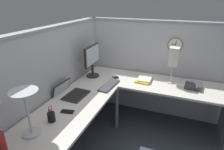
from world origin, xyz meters
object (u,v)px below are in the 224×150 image
(wall_clock, at_px, (175,45))
(monitor, at_px, (92,59))
(keyboard, at_px, (109,85))
(thermos_flask, at_px, (2,145))
(desk_lamp_paper, at_px, (174,58))
(computer_mouse, at_px, (116,77))
(cell_phone, at_px, (67,112))
(office_phone, at_px, (193,86))
(pen_cup, at_px, (51,117))
(laptop, at_px, (70,93))
(desk_lamp_dome, at_px, (25,99))
(book_stack, at_px, (144,79))

(wall_clock, bearing_deg, monitor, 111.88)
(keyboard, distance_m, thermos_flask, 1.51)
(desk_lamp_paper, height_order, wall_clock, wall_clock)
(wall_clock, bearing_deg, thermos_flask, 153.34)
(computer_mouse, height_order, cell_phone, computer_mouse)
(computer_mouse, bearing_deg, wall_clock, -63.14)
(computer_mouse, relative_size, thermos_flask, 0.47)
(office_phone, bearing_deg, pen_cup, 134.40)
(laptop, height_order, pen_cup, pen_cup)
(monitor, xyz_separation_m, desk_lamp_paper, (0.19, -1.18, 0.09))
(desk_lamp_paper, bearing_deg, thermos_flask, 149.85)
(desk_lamp_paper, xyz_separation_m, wall_clock, (0.27, 0.01, 0.12))
(laptop, height_order, wall_clock, wall_clock)
(desk_lamp_dome, bearing_deg, laptop, 6.86)
(keyboard, height_order, cell_phone, keyboard)
(pen_cup, bearing_deg, laptop, 14.63)
(book_stack, bearing_deg, wall_clock, -46.71)
(computer_mouse, distance_m, book_stack, 0.44)
(desk_lamp_paper, bearing_deg, wall_clock, 2.80)
(cell_phone, height_order, wall_clock, wall_clock)
(cell_phone, distance_m, thermos_flask, 0.72)
(pen_cup, distance_m, book_stack, 1.49)
(cell_phone, xyz_separation_m, book_stack, (1.13, -0.61, 0.02))
(computer_mouse, bearing_deg, keyboard, -176.99)
(thermos_flask, bearing_deg, cell_phone, -9.76)
(computer_mouse, height_order, desk_lamp_dome, desk_lamp_dome)
(monitor, distance_m, pen_cup, 1.24)
(laptop, bearing_deg, book_stack, -46.24)
(wall_clock, bearing_deg, office_phone, -136.99)
(monitor, distance_m, keyboard, 0.53)
(monitor, bearing_deg, keyboard, -122.29)
(laptop, relative_size, desk_lamp_dome, 0.88)
(desk_lamp_paper, bearing_deg, office_phone, -103.57)
(laptop, bearing_deg, keyboard, -43.29)
(office_phone, bearing_deg, keyboard, 107.88)
(book_stack, xyz_separation_m, desk_lamp_paper, (0.07, -0.38, 0.36))
(cell_phone, distance_m, book_stack, 1.29)
(desk_lamp_dome, xyz_separation_m, thermos_flask, (-0.29, 0.02, -0.25))
(pen_cup, bearing_deg, cell_phone, -15.47)
(book_stack, bearing_deg, thermos_flask, 158.28)
(monitor, height_order, desk_lamp_paper, desk_lamp_paper)
(thermos_flask, relative_size, office_phone, 0.97)
(computer_mouse, height_order, desk_lamp_paper, desk_lamp_paper)
(pen_cup, bearing_deg, computer_mouse, -10.15)
(desk_lamp_dome, bearing_deg, keyboard, -13.89)
(pen_cup, height_order, wall_clock, wall_clock)
(cell_phone, bearing_deg, desk_lamp_dome, 154.28)
(thermos_flask, bearing_deg, pen_cup, -7.48)
(keyboard, distance_m, wall_clock, 1.17)
(monitor, xyz_separation_m, office_phone, (0.12, -1.49, -0.26))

